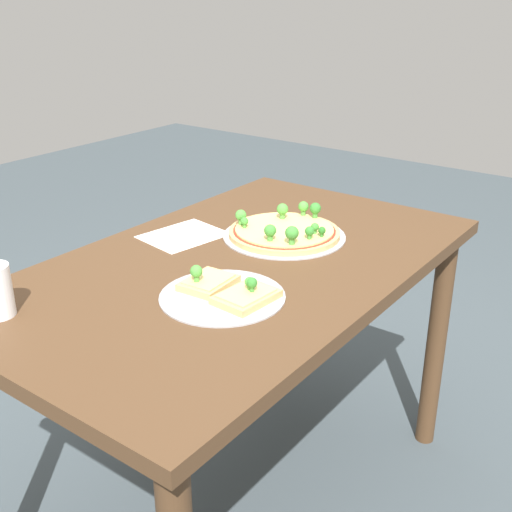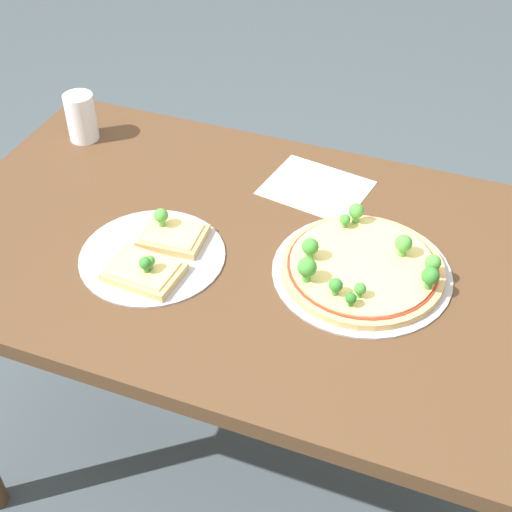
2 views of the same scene
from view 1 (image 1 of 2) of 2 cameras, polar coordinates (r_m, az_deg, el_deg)
The scene contains 5 objects.
ground_plane at distance 2.04m, azimuth -1.38°, elevation -20.82°, with size 8.00×8.00×0.00m, color #3D474C.
dining_table at distance 1.65m, azimuth -1.60°, elevation -3.80°, with size 1.30×0.77×0.77m.
pizza_tray_whole at distance 1.76m, azimuth 2.47°, elevation 2.22°, with size 0.34×0.34×0.07m.
pizza_tray_slice at distance 1.42m, azimuth -2.71°, elevation -3.16°, with size 0.28×0.28×0.06m.
paper_menu at distance 1.77m, azimuth -6.46°, elevation 1.83°, with size 0.21×0.17×0.00m, color white.
Camera 1 is at (-1.15, -0.91, 1.41)m, focal length 45.00 mm.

